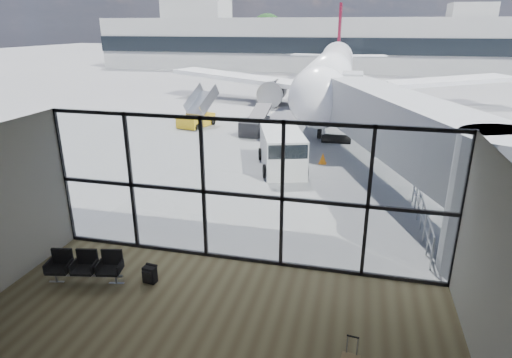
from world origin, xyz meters
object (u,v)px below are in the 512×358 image
at_px(airliner, 332,71).
at_px(belt_loader, 255,125).
at_px(backpack, 150,275).
at_px(mobile_stairs, 197,119).
at_px(service_van, 282,150).
at_px(seating_row, 86,265).

height_order(airliner, belt_loader, airliner).
distance_m(backpack, mobile_stairs, 20.15).
relative_size(service_van, mobile_stairs, 1.36).
relative_size(seating_row, airliner, 0.06).
relative_size(service_van, belt_loader, 1.25).
bearing_deg(backpack, service_van, 88.25).
xyz_separation_m(backpack, mobile_stairs, (-6.01, 19.23, 0.29)).
bearing_deg(mobile_stairs, service_van, -32.37).
height_order(airliner, service_van, airliner).
height_order(service_van, mobile_stairs, mobile_stairs).
height_order(seating_row, service_van, service_van).
relative_size(belt_loader, mobile_stairs, 1.08).
height_order(seating_row, backpack, seating_row).
xyz_separation_m(service_van, mobile_stairs, (-7.79, 8.21, -0.43)).
bearing_deg(service_van, seating_row, -124.91).
bearing_deg(backpack, seating_row, -162.10).
distance_m(airliner, service_van, 20.86).
height_order(seating_row, airliner, airliner).
distance_m(service_van, mobile_stairs, 11.33).
distance_m(seating_row, mobile_stairs, 20.01).
xyz_separation_m(belt_loader, mobile_stairs, (-4.66, 1.22, -0.03)).
bearing_deg(belt_loader, backpack, -81.56).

